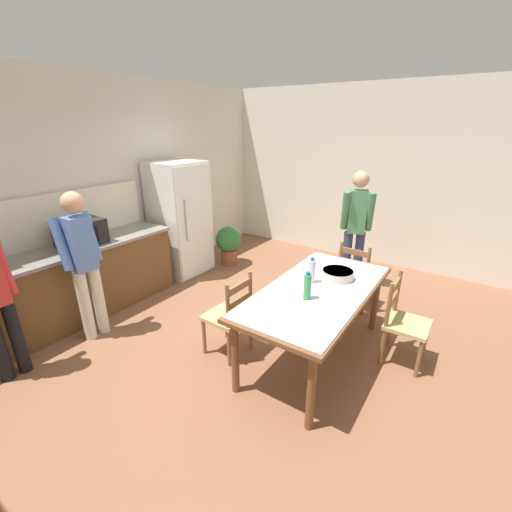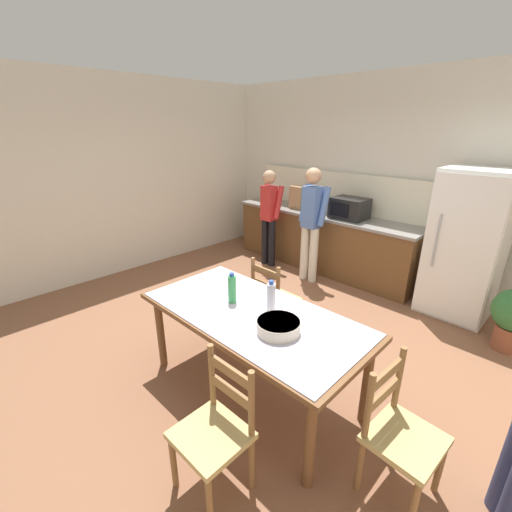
% 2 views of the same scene
% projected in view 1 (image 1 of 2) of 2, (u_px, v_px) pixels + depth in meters
% --- Properties ---
extents(ground_plane, '(8.32, 8.32, 0.00)m').
position_uv_depth(ground_plane, '(261.00, 345.00, 3.78)').
color(ground_plane, brown).
extents(wall_back, '(6.52, 0.12, 2.90)m').
position_uv_depth(wall_back, '(100.00, 189.00, 4.66)').
color(wall_back, silver).
rests_on(wall_back, ground).
extents(wall_right, '(0.12, 5.20, 2.90)m').
position_uv_depth(wall_right, '(370.00, 176.00, 5.75)').
color(wall_right, silver).
rests_on(wall_right, ground).
extents(kitchen_counter, '(3.10, 0.66, 0.91)m').
position_uv_depth(kitchen_counter, '(52.00, 291.00, 3.99)').
color(kitchen_counter, brown).
rests_on(kitchen_counter, ground).
extents(counter_splashback, '(3.06, 0.03, 0.60)m').
position_uv_depth(counter_splashback, '(24.00, 225.00, 3.88)').
color(counter_splashback, '#EFE8CB').
rests_on(counter_splashback, kitchen_counter).
extents(refrigerator, '(0.75, 0.73, 1.76)m').
position_uv_depth(refrigerator, '(180.00, 219.00, 5.36)').
color(refrigerator, white).
rests_on(refrigerator, ground).
extents(microwave, '(0.50, 0.39, 0.30)m').
position_uv_depth(microwave, '(81.00, 233.00, 4.10)').
color(microwave, black).
rests_on(microwave, kitchen_counter).
extents(dining_table, '(1.94, 0.96, 0.78)m').
position_uv_depth(dining_table, '(317.00, 296.00, 3.37)').
color(dining_table, brown).
rests_on(dining_table, ground).
extents(bottle_near_centre, '(0.07, 0.07, 0.27)m').
position_uv_depth(bottle_near_centre, '(307.00, 287.00, 3.11)').
color(bottle_near_centre, green).
rests_on(bottle_near_centre, dining_table).
extents(bottle_off_centre, '(0.07, 0.07, 0.27)m').
position_uv_depth(bottle_off_centre, '(312.00, 271.00, 3.43)').
color(bottle_off_centre, silver).
rests_on(bottle_off_centre, dining_table).
extents(serving_bowl, '(0.32, 0.32, 0.09)m').
position_uv_depth(serving_bowl, '(338.00, 274.00, 3.54)').
color(serving_bowl, beige).
rests_on(serving_bowl, dining_table).
extents(chair_head_end, '(0.42, 0.44, 0.91)m').
position_uv_depth(chair_head_end, '(356.00, 276.00, 4.43)').
color(chair_head_end, olive).
rests_on(chair_head_end, ground).
extents(chair_side_far_left, '(0.43, 0.41, 0.91)m').
position_uv_depth(chair_side_far_left, '(230.00, 316.00, 3.52)').
color(chair_side_far_left, olive).
rests_on(chair_side_far_left, ground).
extents(chair_side_near_right, '(0.43, 0.41, 0.91)m').
position_uv_depth(chair_side_near_right, '(404.00, 322.00, 3.40)').
color(chair_side_near_right, olive).
rests_on(chair_side_near_right, ground).
extents(person_at_counter, '(0.42, 0.29, 1.66)m').
position_uv_depth(person_at_counter, '(83.00, 259.00, 3.64)').
color(person_at_counter, silver).
rests_on(person_at_counter, ground).
extents(person_by_table, '(0.38, 0.48, 1.70)m').
position_uv_depth(person_by_table, '(356.00, 225.00, 4.80)').
color(person_by_table, navy).
rests_on(person_by_table, ground).
extents(potted_plant, '(0.44, 0.44, 0.67)m').
position_uv_depth(potted_plant, '(229.00, 243.00, 5.82)').
color(potted_plant, brown).
rests_on(potted_plant, ground).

